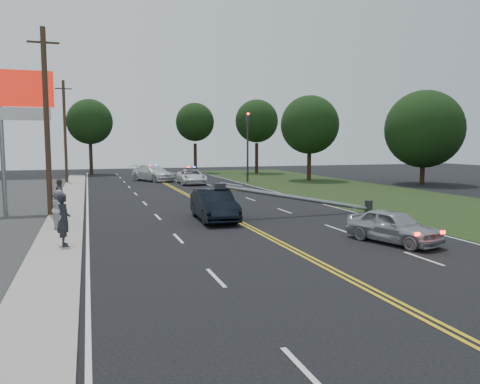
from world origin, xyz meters
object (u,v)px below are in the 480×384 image
object	(u,v)px
waiting_sedan	(393,226)
utility_pole_far	(65,132)
pylon_sign	(24,107)
crashed_sedan	(214,205)
emergency_a	(191,177)
emergency_b	(153,173)
bystander_b	(60,209)
traffic_signal	(248,141)
bystander_d	(60,197)
fallen_streetlight	(307,199)
utility_pole_mid	(47,122)
bystander_c	(59,209)
bystander_a	(64,220)

from	to	relation	value
waiting_sedan	utility_pole_far	bearing A→B (deg)	94.52
pylon_sign	waiting_sedan	distance (m)	20.72
crashed_sedan	waiting_sedan	xyz separation A→B (m)	(5.39, -7.51, -0.13)
emergency_a	emergency_b	bearing A→B (deg)	125.34
bystander_b	traffic_signal	bearing A→B (deg)	-33.29
emergency_b	bystander_b	distance (m)	27.94
traffic_signal	emergency_a	distance (m)	6.91
waiting_sedan	bystander_d	xyz separation A→B (m)	(-12.99, 11.24, 0.42)
traffic_signal	crashed_sedan	world-z (taller)	traffic_signal
bystander_d	emergency_b	bearing A→B (deg)	-29.55
fallen_streetlight	utility_pole_far	world-z (taller)	utility_pole_far
fallen_streetlight	utility_pole_mid	xyz separation A→B (m)	(-13.39, 4.00, 4.17)
waiting_sedan	bystander_c	world-z (taller)	bystander_c
utility_pole_mid	bystander_a	size ratio (longest dim) A/B	4.99
pylon_sign	bystander_c	bearing A→B (deg)	-71.73
bystander_b	bystander_a	bearing A→B (deg)	-171.64
bystander_b	waiting_sedan	bearing A→B (deg)	-114.99
fallen_streetlight	bystander_b	world-z (taller)	fallen_streetlight
pylon_sign	emergency_b	bearing A→B (deg)	64.18
crashed_sedan	fallen_streetlight	bearing A→B (deg)	1.84
utility_pole_mid	bystander_c	size ratio (longest dim) A/B	6.09
crashed_sedan	bystander_a	bearing A→B (deg)	-144.52
bystander_a	bystander_d	distance (m)	8.36
bystander_b	bystander_c	world-z (taller)	bystander_b
bystander_a	fallen_streetlight	bearing A→B (deg)	-77.71
fallen_streetlight	crashed_sedan	size ratio (longest dim) A/B	1.93
bystander_c	bystander_a	bearing A→B (deg)	170.06
pylon_sign	bystander_d	distance (m)	5.69
fallen_streetlight	utility_pole_far	xyz separation A→B (m)	(-13.39, 26.00, 4.17)
utility_pole_mid	utility_pole_far	xyz separation A→B (m)	(0.00, 22.00, 0.00)
pylon_sign	bystander_b	bearing A→B (deg)	-72.87
pylon_sign	utility_pole_mid	bearing A→B (deg)	-56.98
emergency_a	bystander_b	xyz separation A→B (m)	(-10.82, -22.10, 0.28)
utility_pole_far	fallen_streetlight	bearing A→B (deg)	-62.76
traffic_signal	waiting_sedan	size ratio (longest dim) A/B	1.79
pylon_sign	bystander_c	size ratio (longest dim) A/B	4.87
pylon_sign	traffic_signal	size ratio (longest dim) A/B	1.13
crashed_sedan	bystander_b	size ratio (longest dim) A/B	2.76
bystander_a	pylon_sign	bearing A→B (deg)	4.61
pylon_sign	utility_pole_mid	distance (m)	2.55
fallen_streetlight	bystander_b	size ratio (longest dim) A/B	5.31
traffic_signal	utility_pole_far	xyz separation A→B (m)	(-17.50, 4.00, 0.88)
pylon_sign	utility_pole_mid	size ratio (longest dim) A/B	0.80
bystander_a	bystander_d	bearing A→B (deg)	-4.21
bystander_c	bystander_b	bearing A→B (deg)	170.48
emergency_b	bystander_d	xyz separation A→B (m)	(-7.97, -22.47, 0.26)
fallen_streetlight	bystander_a	bearing A→B (deg)	-159.59
utility_pole_far	waiting_sedan	xyz separation A→B (m)	(13.51, -33.47, -4.41)
utility_pole_far	bystander_b	distance (m)	26.92
utility_pole_mid	waiting_sedan	size ratio (longest dim) A/B	2.54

